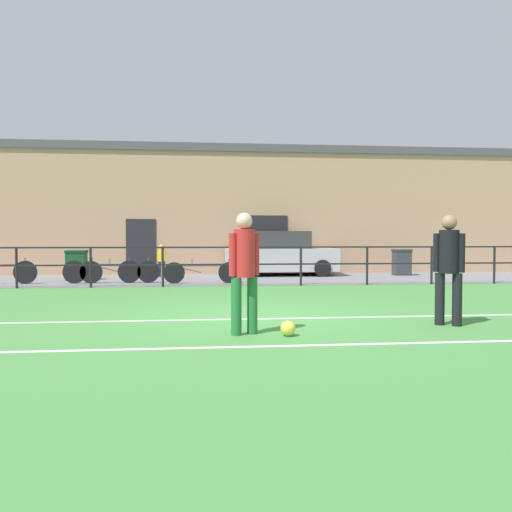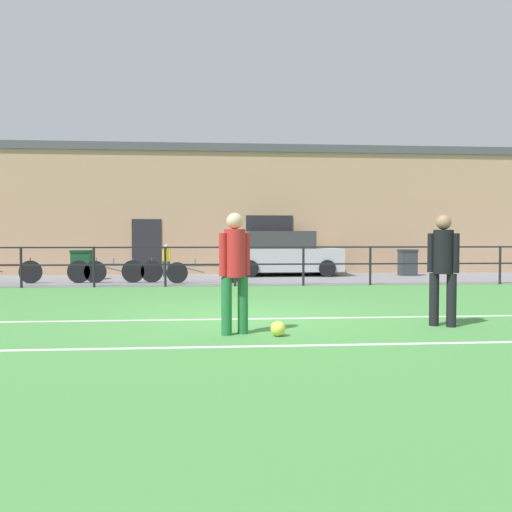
% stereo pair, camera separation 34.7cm
% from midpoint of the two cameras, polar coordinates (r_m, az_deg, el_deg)
% --- Properties ---
extents(ground, '(60.00, 44.00, 0.04)m').
position_cam_midpoint_polar(ground, '(9.64, 0.36, -6.57)').
color(ground, '#478C42').
extents(field_line_touchline, '(36.00, 0.11, 0.00)m').
position_cam_midpoint_polar(field_line_touchline, '(9.37, 0.51, -6.68)').
color(field_line_touchline, white).
rests_on(field_line_touchline, ground).
extents(field_line_hash, '(36.00, 0.11, 0.00)m').
position_cam_midpoint_polar(field_line_hash, '(7.08, 2.26, -9.53)').
color(field_line_hash, white).
rests_on(field_line_hash, ground).
extents(pavement_strip, '(48.00, 5.00, 0.02)m').
position_cam_midpoint_polar(pavement_strip, '(18.07, -2.03, -2.47)').
color(pavement_strip, slate).
rests_on(pavement_strip, ground).
extents(perimeter_fence, '(36.07, 0.07, 1.15)m').
position_cam_midpoint_polar(perimeter_fence, '(15.53, -1.60, -0.47)').
color(perimeter_fence, black).
rests_on(perimeter_fence, ground).
extents(clubhouse_facade, '(28.00, 2.56, 4.98)m').
position_cam_midpoint_polar(clubhouse_facade, '(21.73, -2.50, 4.85)').
color(clubhouse_facade, tan).
rests_on(clubhouse_facade, ground).
extents(player_goalkeeper, '(0.43, 0.31, 1.77)m').
position_cam_midpoint_polar(player_goalkeeper, '(9.08, 20.27, -0.71)').
color(player_goalkeeper, black).
rests_on(player_goalkeeper, ground).
extents(player_striker, '(0.46, 0.31, 1.77)m').
position_cam_midpoint_polar(player_striker, '(7.80, -1.00, -1.02)').
color(player_striker, '#237038').
rests_on(player_striker, ground).
extents(soccer_ball_match, '(0.22, 0.22, 0.22)m').
position_cam_midpoint_polar(soccer_ball_match, '(7.77, 3.65, -7.69)').
color(soccer_ball_match, '#E5E04C').
rests_on(soccer_ball_match, ground).
extents(spectator_child, '(0.30, 0.20, 1.15)m').
position_cam_midpoint_polar(spectator_child, '(19.19, -8.97, -0.25)').
color(spectator_child, '#232D4C').
rests_on(spectator_child, pavement_strip).
extents(parked_car_red, '(4.01, 1.83, 1.62)m').
position_cam_midpoint_polar(parked_car_red, '(19.67, 3.51, 0.15)').
color(parked_car_red, '#B7B7BC').
rests_on(parked_car_red, pavement_strip).
extents(bicycle_parked_0, '(2.39, 0.04, 0.77)m').
position_cam_midpoint_polar(bicycle_parked_0, '(16.91, -13.31, -1.59)').
color(bicycle_parked_0, black).
rests_on(bicycle_parked_0, pavement_strip).
extents(bicycle_parked_2, '(2.30, 0.04, 0.74)m').
position_cam_midpoint_polar(bicycle_parked_2, '(16.39, -4.89, -1.72)').
color(bicycle_parked_2, black).
rests_on(bicycle_parked_2, pavement_strip).
extents(bicycle_parked_3, '(2.30, 0.04, 0.78)m').
position_cam_midpoint_polar(bicycle_parked_3, '(17.80, -24.76, -1.52)').
color(bicycle_parked_3, black).
rests_on(bicycle_parked_3, pavement_strip).
extents(bicycle_parked_4, '(2.32, 0.04, 0.78)m').
position_cam_midpoint_polar(bicycle_parked_4, '(17.00, -15.08, -1.56)').
color(bicycle_parked_4, black).
rests_on(bicycle_parked_4, pavement_strip).
extents(trash_bin_0, '(0.64, 0.55, 0.98)m').
position_cam_midpoint_polar(trash_bin_0, '(18.46, -17.49, -0.90)').
color(trash_bin_0, '#194C28').
rests_on(trash_bin_0, pavement_strip).
extents(trash_bin_1, '(0.62, 0.52, 0.95)m').
position_cam_midpoint_polar(trash_bin_1, '(20.39, 16.25, -0.65)').
color(trash_bin_1, '#33383D').
rests_on(trash_bin_1, pavement_strip).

